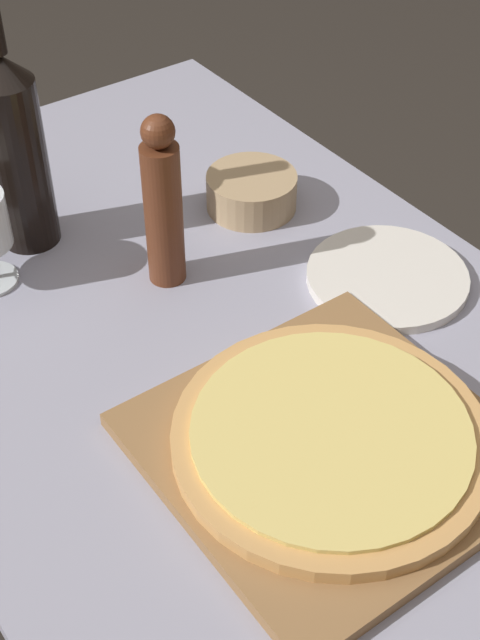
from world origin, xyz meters
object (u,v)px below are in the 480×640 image
(pizza, at_px, (331,436))
(wine_bottle, at_px, (15,150))
(pepper_mill, at_px, (163,205))
(small_bowl, at_px, (252,191))

(pizza, height_order, wine_bottle, wine_bottle)
(wine_bottle, bearing_deg, pizza, -80.67)
(wine_bottle, relative_size, pepper_mill, 1.41)
(wine_bottle, bearing_deg, pepper_mill, -59.31)
(pepper_mill, bearing_deg, wine_bottle, 120.69)
(wine_bottle, height_order, pepper_mill, wine_bottle)
(pizza, xyz_separation_m, pepper_mill, (0.02, 0.37, 0.09))
(pizza, distance_m, small_bowl, 0.49)
(wine_bottle, distance_m, pepper_mill, 0.22)
(pizza, height_order, pepper_mill, pepper_mill)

